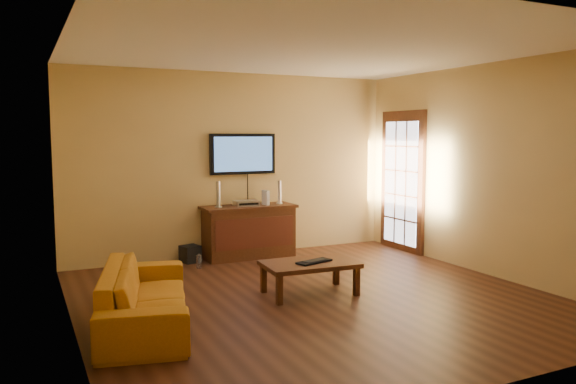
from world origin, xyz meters
TOP-DOWN VIEW (x-y plane):
  - ground_plane at (0.00, 0.00)m, footprint 5.00×5.00m
  - room_walls at (0.00, 0.62)m, footprint 5.00×5.00m
  - french_door at (2.46, 1.70)m, footprint 0.07×1.02m
  - media_console at (0.11, 2.23)m, footprint 1.38×0.53m
  - television at (0.11, 2.45)m, footprint 1.01×0.08m
  - coffee_table at (0.01, 0.16)m, footprint 1.09×0.70m
  - sofa at (-1.87, -0.08)m, footprint 1.00×2.01m
  - speaker_left at (-0.35, 2.24)m, footprint 0.10×0.10m
  - speaker_right at (0.61, 2.24)m, footprint 0.09×0.09m
  - av_receiver at (0.07, 2.23)m, footprint 0.35×0.26m
  - game_console at (0.36, 2.20)m, footprint 0.06×0.16m
  - subwoofer at (-0.76, 2.30)m, footprint 0.29×0.29m
  - bottle at (-0.77, 1.86)m, footprint 0.07×0.07m
  - keyboard at (0.05, 0.11)m, footprint 0.46×0.27m

SIDE VIEW (x-z plane):
  - ground_plane at x=0.00m, z-range 0.00..0.00m
  - bottle at x=-0.77m, z-range -0.01..0.20m
  - subwoofer at x=-0.76m, z-range 0.00..0.24m
  - coffee_table at x=0.01m, z-range 0.14..0.51m
  - sofa at x=-1.87m, z-range 0.00..0.76m
  - keyboard at x=0.05m, z-range 0.37..0.39m
  - media_console at x=0.11m, z-range 0.00..0.77m
  - av_receiver at x=0.07m, z-range 0.77..0.84m
  - game_console at x=0.36m, z-range 0.77..0.98m
  - speaker_right at x=0.61m, z-range 0.75..1.10m
  - speaker_left at x=-0.35m, z-range 0.75..1.12m
  - french_door at x=2.46m, z-range -0.06..2.16m
  - television at x=0.11m, z-range 1.21..1.81m
  - room_walls at x=0.00m, z-range -0.81..4.19m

